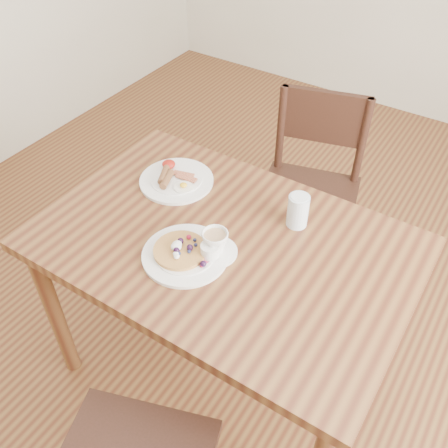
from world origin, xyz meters
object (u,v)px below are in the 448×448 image
object	(u,v)px
breakfast_plate	(175,179)
water_glass	(298,211)
pancake_plate	(187,253)
teacup_saucer	(215,244)
chair_far	(311,184)
dining_table	(224,261)

from	to	relation	value
breakfast_plate	water_glass	world-z (taller)	water_glass
breakfast_plate	pancake_plate	bearing A→B (deg)	-47.61
water_glass	teacup_saucer	bearing A→B (deg)	-120.51
chair_far	teacup_saucer	size ratio (longest dim) A/B	6.29
teacup_saucer	water_glass	size ratio (longest dim) A/B	1.22
breakfast_plate	teacup_saucer	world-z (taller)	teacup_saucer
pancake_plate	teacup_saucer	xyz separation A→B (m)	(0.07, 0.06, 0.02)
dining_table	teacup_saucer	distance (m)	0.15
chair_far	water_glass	xyz separation A→B (m)	(0.17, -0.53, 0.31)
water_glass	dining_table	bearing A→B (deg)	-129.16
breakfast_plate	water_glass	xyz separation A→B (m)	(0.47, 0.04, 0.05)
teacup_saucer	water_glass	distance (m)	0.30
dining_table	pancake_plate	bearing A→B (deg)	-115.34
breakfast_plate	water_glass	size ratio (longest dim) A/B	2.35
dining_table	water_glass	distance (m)	0.30
breakfast_plate	dining_table	bearing A→B (deg)	-26.76
dining_table	teacup_saucer	xyz separation A→B (m)	(0.01, -0.06, 0.14)
chair_far	dining_table	bearing A→B (deg)	75.90
dining_table	pancake_plate	xyz separation A→B (m)	(-0.06, -0.12, 0.11)
dining_table	breakfast_plate	distance (m)	0.37
water_glass	breakfast_plate	bearing A→B (deg)	-175.55
breakfast_plate	teacup_saucer	xyz separation A→B (m)	(0.32, -0.22, 0.03)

